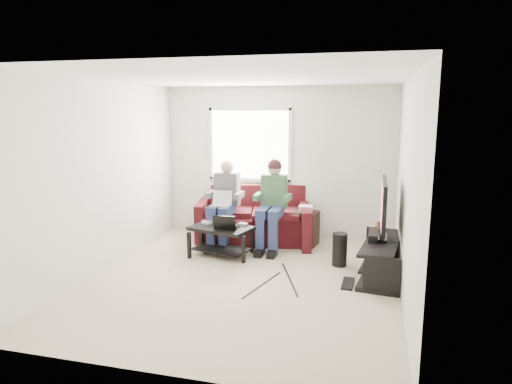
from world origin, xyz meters
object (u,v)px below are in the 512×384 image
tv_stand (381,260)px  tv (384,206)px  end_table (305,227)px  coffee_table (221,234)px  subwoofer (340,250)px  sofa (253,221)px

tv_stand → tv: tv is taller
tv → end_table: 1.70m
coffee_table → tv: bearing=-3.6°
coffee_table → end_table: bearing=36.7°
end_table → subwoofer: bearing=-54.5°
tv → tv_stand: bearing=-88.5°
sofa → coffee_table: sofa is taller
tv_stand → subwoofer: size_ratio=3.12×
tv → subwoofer: size_ratio=2.30×
coffee_table → end_table: (1.16, 0.87, -0.04)m
end_table → sofa: bearing=177.0°
coffee_table → subwoofer: subwoofer is taller
tv → subwoofer: bearing=166.2°
sofa → end_table: (0.90, -0.05, -0.04)m
sofa → end_table: sofa is taller
sofa → subwoofer: 1.79m
tv → end_table: tv is taller
subwoofer → coffee_table: bearing=179.7°
tv → coffee_table: bearing=176.4°
sofa → subwoofer: size_ratio=4.48×
coffee_table → tv_stand: tv_stand is taller
sofa → tv_stand: bearing=-29.1°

